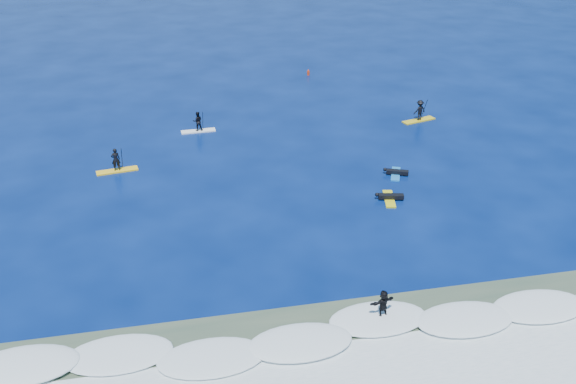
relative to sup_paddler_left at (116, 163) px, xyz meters
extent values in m
plane|color=#031446|center=(11.66, -10.14, -0.63)|extent=(160.00, 160.00, 0.00)
cube|color=white|center=(11.66, -20.14, -0.63)|extent=(40.00, 6.00, 0.30)
cube|color=silver|center=(11.66, -23.14, -0.63)|extent=(34.00, 5.00, 0.02)
cube|color=yellow|center=(0.00, 0.00, -0.58)|extent=(2.94, 1.14, 0.10)
imported|color=black|center=(0.00, 0.00, 0.29)|extent=(0.65, 0.48, 1.65)
cylinder|color=black|center=(0.42, 0.06, 0.23)|extent=(0.14, 0.66, 1.92)
cube|color=black|center=(0.42, 0.06, -0.68)|extent=(0.11, 0.03, 0.29)
cube|color=white|center=(6.21, 6.40, -0.58)|extent=(2.79, 0.82, 0.09)
imported|color=black|center=(6.21, 6.40, 0.26)|extent=(0.80, 0.64, 1.59)
cylinder|color=black|center=(6.62, 6.42, 0.20)|extent=(0.07, 0.64, 1.85)
cube|color=black|center=(6.62, 6.42, -0.68)|extent=(0.11, 0.03, 0.28)
cube|color=yellow|center=(24.63, 5.09, -0.58)|extent=(3.09, 1.55, 0.10)
imported|color=black|center=(24.63, 5.09, 0.33)|extent=(1.25, 0.92, 1.72)
cylinder|color=black|center=(25.06, 5.21, 0.27)|extent=(0.23, 0.68, 2.01)
cube|color=black|center=(25.06, 5.21, -0.68)|extent=(0.12, 0.03, 0.30)
cube|color=yellow|center=(17.37, -7.92, -0.57)|extent=(1.15, 2.43, 0.11)
cube|color=black|center=(17.48, -7.94, -0.38)|extent=(1.68, 0.79, 0.27)
sphere|color=black|center=(16.59, -7.73, -0.27)|extent=(0.27, 0.27, 0.27)
cube|color=blue|center=(19.08, -4.48, -0.58)|extent=(1.40, 2.28, 0.11)
cube|color=black|center=(19.18, -4.52, -0.40)|extent=(1.57, 0.96, 0.25)
sphere|color=black|center=(18.37, -4.19, -0.29)|extent=(0.25, 0.25, 0.25)
cube|color=silver|center=(12.89, -19.49, -0.42)|extent=(2.17, 1.09, 0.11)
imported|color=black|center=(12.89, -19.49, 0.33)|extent=(1.36, 0.73, 1.40)
cylinder|color=red|center=(18.49, 19.67, -0.41)|extent=(0.28, 0.28, 0.45)
cone|color=red|center=(18.49, 19.67, -0.07)|extent=(0.20, 0.20, 0.22)
camera|label=1|loc=(3.59, -42.48, 18.79)|focal=40.00mm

